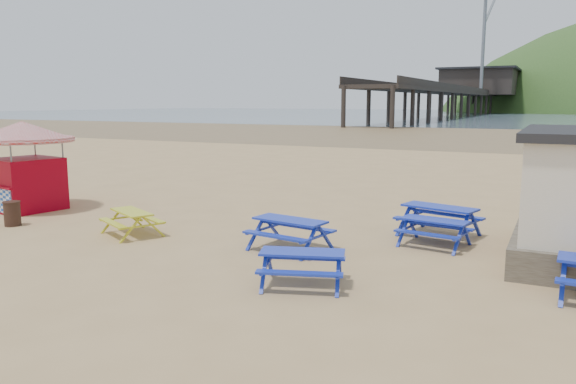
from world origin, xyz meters
The scene contains 11 objects.
ground centered at (0.00, 0.00, 0.00)m, with size 400.00×400.00×0.00m, color tan.
wet_sand centered at (0.00, 55.00, 0.00)m, with size 400.00×400.00×0.00m, color olive.
sea centered at (0.00, 170.00, 0.01)m, with size 400.00×400.00×0.00m, color #475966.
picnic_table_blue_b centered at (4.72, 1.86, 0.43)m, with size 2.41×2.12×0.86m.
picnic_table_blue_c centered at (4.83, 0.66, 0.36)m, with size 1.92×1.64×0.72m.
picnic_table_blue_d centered at (1.54, -1.33, 0.40)m, with size 2.13×1.82×0.80m.
picnic_table_blue_e centered at (3.02, -3.81, 0.37)m, with size 2.09×1.88×0.73m.
picnic_table_yellow centered at (-3.24, -1.88, 0.35)m, with size 2.10×1.95×0.70m.
ice_cream_kiosk centered at (-9.20, -0.53, 1.97)m, with size 4.10×4.10×3.13m.
litter_bin centered at (-7.39, -2.55, 0.39)m, with size 0.52×0.52×0.76m.
pier centered at (-17.99, 178.23, 5.46)m, with size 24.00×220.00×39.29m.
Camera 1 is at (7.69, -14.07, 3.79)m, focal length 35.00 mm.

